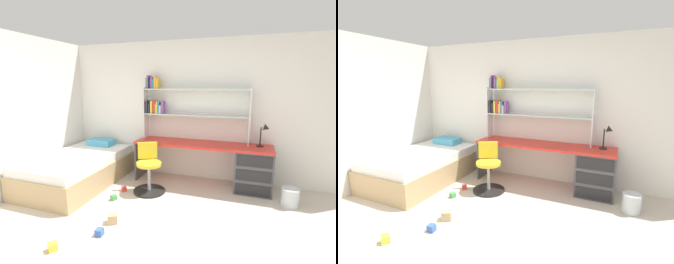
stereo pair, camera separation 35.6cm
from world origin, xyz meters
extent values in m
cube|color=beige|center=(0.00, 0.00, -0.01)|extent=(5.98, 5.84, 0.02)
cube|color=white|center=(0.00, 2.45, 1.25)|extent=(5.98, 0.06, 2.50)
cube|color=red|center=(0.15, 2.12, 0.71)|extent=(2.32, 0.56, 0.04)
cube|color=#4C4C51|center=(1.02, 2.12, 0.35)|extent=(0.58, 0.53, 0.69)
cube|color=#4C4C51|center=(-0.99, 2.12, 0.35)|extent=(0.03, 0.50, 0.69)
cube|color=black|center=(1.02, 1.85, 0.12)|extent=(0.52, 0.01, 0.18)
cube|color=black|center=(1.02, 1.85, 0.35)|extent=(0.52, 0.01, 0.18)
cube|color=black|center=(1.02, 1.85, 0.58)|extent=(0.52, 0.01, 0.18)
cube|color=silver|center=(-0.95, 2.28, 1.20)|extent=(0.02, 0.22, 0.94)
cube|color=silver|center=(0.91, 2.28, 1.20)|extent=(0.02, 0.22, 0.94)
cube|color=silver|center=(-0.02, 2.28, 1.19)|extent=(1.84, 0.22, 0.02)
cube|color=silver|center=(-0.02, 2.28, 1.64)|extent=(1.84, 0.22, 0.02)
cube|color=#26262D|center=(-0.90, 2.28, 1.32)|extent=(0.04, 0.20, 0.23)
cube|color=#26262D|center=(-0.85, 2.28, 1.30)|extent=(0.03, 0.18, 0.19)
cube|color=yellow|center=(-0.81, 2.28, 1.32)|extent=(0.03, 0.18, 0.23)
cube|color=red|center=(-0.76, 2.28, 1.32)|extent=(0.04, 0.15, 0.24)
cube|color=gold|center=(-0.73, 2.28, 1.29)|extent=(0.02, 0.15, 0.17)
cube|color=yellow|center=(-0.70, 2.28, 1.31)|extent=(0.02, 0.20, 0.22)
cube|color=#338CBF|center=(-0.67, 2.28, 1.31)|extent=(0.03, 0.17, 0.21)
cube|color=beige|center=(-0.64, 2.28, 1.28)|extent=(0.03, 0.19, 0.15)
cube|color=purple|center=(-0.60, 2.28, 1.31)|extent=(0.04, 0.14, 0.22)
cube|color=#4CA559|center=(-0.91, 2.28, 1.75)|extent=(0.02, 0.15, 0.19)
cube|color=purple|center=(-0.88, 2.28, 1.77)|extent=(0.02, 0.17, 0.24)
cube|color=#26262D|center=(-0.84, 2.28, 1.75)|extent=(0.03, 0.13, 0.21)
cube|color=purple|center=(-0.81, 2.28, 1.75)|extent=(0.03, 0.14, 0.20)
cube|color=#338CBF|center=(-0.78, 2.28, 1.73)|extent=(0.02, 0.13, 0.16)
cube|color=gold|center=(-0.74, 2.28, 1.75)|extent=(0.04, 0.13, 0.21)
cube|color=gold|center=(-0.70, 2.28, 1.74)|extent=(0.03, 0.14, 0.18)
cylinder|color=black|center=(1.10, 2.22, 0.74)|extent=(0.12, 0.12, 0.02)
cylinder|color=black|center=(1.10, 2.22, 0.90)|extent=(0.02, 0.02, 0.30)
cone|color=black|center=(1.18, 2.17, 1.05)|extent=(0.12, 0.11, 0.13)
cylinder|color=black|center=(-0.57, 1.52, 0.01)|extent=(0.52, 0.52, 0.03)
cylinder|color=#A5A8AD|center=(-0.57, 1.52, 0.23)|extent=(0.05, 0.05, 0.45)
cylinder|color=yellow|center=(-0.57, 1.52, 0.48)|extent=(0.40, 0.40, 0.05)
cube|color=yellow|center=(-0.66, 1.67, 0.65)|extent=(0.30, 0.19, 0.28)
cube|color=tan|center=(-1.88, 1.43, 0.19)|extent=(1.18, 1.94, 0.39)
cube|color=white|center=(-1.88, 1.43, 0.46)|extent=(1.12, 1.88, 0.14)
cube|color=#4CA5CC|center=(-1.88, 2.15, 0.59)|extent=(0.50, 0.32, 0.12)
cylinder|color=silver|center=(1.53, 1.74, 0.13)|extent=(0.24, 0.24, 0.26)
cube|color=#479E51|center=(-0.97, 1.08, 0.04)|extent=(0.10, 0.10, 0.08)
cube|color=tan|center=(-0.65, 0.52, 0.06)|extent=(0.16, 0.16, 0.12)
cube|color=#3860B7|center=(-0.65, 0.24, 0.04)|extent=(0.09, 0.09, 0.08)
cube|color=red|center=(-0.97, 1.40, 0.04)|extent=(0.11, 0.11, 0.07)
cube|color=gold|center=(-0.96, -0.14, 0.05)|extent=(0.13, 0.13, 0.09)
camera|label=1|loc=(0.94, -1.92, 1.73)|focal=26.17mm
camera|label=2|loc=(1.27, -1.79, 1.73)|focal=26.17mm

